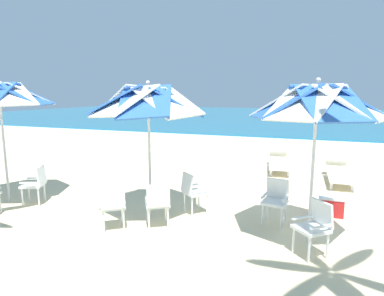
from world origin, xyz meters
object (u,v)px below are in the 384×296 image
(beach_umbrella_1, at_px, (148,102))
(cooler_box, at_px, (331,206))
(plastic_chair_4, at_px, (113,204))
(plastic_chair_3, at_px, (193,190))
(beach_umbrella_0, at_px, (317,103))
(plastic_chair_6, at_px, (36,183))
(sun_lounger_2, at_px, (279,162))
(plastic_chair_0, at_px, (276,199))
(plastic_chair_1, at_px, (315,225))
(sun_lounger_1, at_px, (339,173))
(plastic_chair_2, at_px, (158,202))

(beach_umbrella_1, height_order, cooler_box, beach_umbrella_1)
(plastic_chair_4, bearing_deg, plastic_chair_3, 50.42)
(plastic_chair_3, bearing_deg, beach_umbrella_0, -13.66)
(plastic_chair_6, relative_size, sun_lounger_2, 0.39)
(cooler_box, bearing_deg, plastic_chair_0, -141.02)
(beach_umbrella_0, relative_size, plastic_chair_1, 3.16)
(beach_umbrella_1, relative_size, sun_lounger_1, 1.27)
(plastic_chair_1, relative_size, plastic_chair_6, 1.00)
(beach_umbrella_1, xyz_separation_m, sun_lounger_1, (3.78, 4.19, -2.05))
(plastic_chair_1, distance_m, sun_lounger_2, 5.73)
(plastic_chair_0, distance_m, plastic_chair_4, 3.07)
(cooler_box, bearing_deg, sun_lounger_1, 83.34)
(plastic_chair_3, height_order, plastic_chair_4, same)
(plastic_chair_3, bearing_deg, plastic_chair_4, -129.58)
(plastic_chair_0, height_order, plastic_chair_4, same)
(plastic_chair_1, relative_size, plastic_chair_2, 1.00)
(plastic_chair_0, relative_size, plastic_chair_3, 1.00)
(plastic_chair_0, bearing_deg, plastic_chair_4, -153.81)
(plastic_chair_0, bearing_deg, sun_lounger_2, 94.80)
(beach_umbrella_1, xyz_separation_m, cooler_box, (3.45, 1.38, -2.13))
(beach_umbrella_0, xyz_separation_m, plastic_chair_1, (0.08, -0.45, -1.84))
(plastic_chair_1, height_order, plastic_chair_4, same)
(sun_lounger_1, relative_size, sun_lounger_2, 0.98)
(plastic_chair_3, xyz_separation_m, plastic_chair_6, (-3.54, -0.70, 0.00))
(plastic_chair_1, xyz_separation_m, sun_lounger_2, (-1.09, 5.62, -0.22))
(plastic_chair_0, height_order, plastic_chair_6, same)
(sun_lounger_1, bearing_deg, plastic_chair_0, -110.45)
(plastic_chair_2, relative_size, plastic_chair_3, 1.00)
(plastic_chair_0, xyz_separation_m, plastic_chair_6, (-5.22, -0.75, 0.00))
(plastic_chair_1, bearing_deg, plastic_chair_6, 176.92)
(plastic_chair_1, bearing_deg, cooler_box, 80.19)
(plastic_chair_6, xyz_separation_m, cooler_box, (6.25, 1.59, -0.30))
(beach_umbrella_0, relative_size, sun_lounger_2, 1.24)
(plastic_chair_6, height_order, sun_lounger_1, plastic_chair_6)
(beach_umbrella_1, bearing_deg, plastic_chair_2, -48.63)
(plastic_chair_1, distance_m, cooler_box, 1.96)
(plastic_chair_2, bearing_deg, beach_umbrella_0, 7.61)
(plastic_chair_0, height_order, sun_lounger_1, plastic_chair_0)
(beach_umbrella_0, relative_size, cooler_box, 5.48)
(plastic_chair_1, height_order, cooler_box, plastic_chair_1)
(plastic_chair_0, xyz_separation_m, beach_umbrella_1, (-2.41, -0.54, 1.83))
(plastic_chair_3, bearing_deg, sun_lounger_2, 74.27)
(beach_umbrella_1, relative_size, plastic_chair_3, 3.16)
(beach_umbrella_1, distance_m, plastic_chair_2, 1.92)
(plastic_chair_1, distance_m, plastic_chair_4, 3.47)
(beach_umbrella_0, height_order, sun_lounger_2, beach_umbrella_0)
(plastic_chair_3, height_order, cooler_box, plastic_chair_3)
(plastic_chair_2, height_order, plastic_chair_3, same)
(beach_umbrella_0, distance_m, plastic_chair_2, 3.26)
(plastic_chair_6, bearing_deg, beach_umbrella_0, 1.33)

